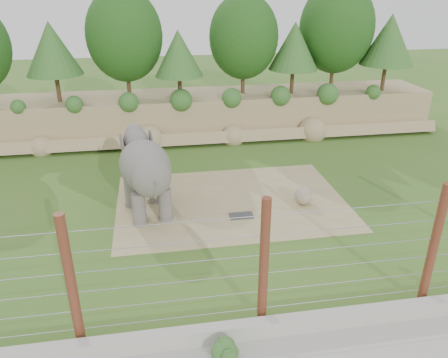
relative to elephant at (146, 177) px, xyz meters
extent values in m
plane|color=#406A26|center=(3.13, -2.64, -1.64)|extent=(90.00, 90.00, 0.00)
cube|color=tan|center=(3.13, 10.36, -0.39)|extent=(30.00, 4.00, 2.50)
cube|color=tan|center=(3.13, 8.06, -1.29)|extent=(30.00, 1.37, 1.07)
cylinder|color=#3F2B19|center=(-4.87, 9.86, 1.65)|extent=(0.24, 0.24, 1.58)
sphere|color=#134012|center=(-4.87, 9.86, 3.78)|extent=(3.60, 3.60, 3.60)
cylinder|color=#3F2B19|center=(-0.87, 10.36, 1.82)|extent=(0.24, 0.24, 1.92)
sphere|color=#134012|center=(-0.87, 10.36, 4.43)|extent=(4.40, 4.40, 4.40)
cylinder|color=#3F2B19|center=(2.13, 9.16, 1.56)|extent=(0.24, 0.24, 1.40)
sphere|color=#134012|center=(2.13, 9.16, 3.46)|extent=(3.20, 3.20, 3.20)
cylinder|color=#3F2B19|center=(6.13, 10.16, 1.77)|extent=(0.24, 0.24, 1.82)
sphere|color=#134012|center=(6.13, 10.16, 4.24)|extent=(4.16, 4.16, 4.16)
cylinder|color=#3F2B19|center=(9.13, 9.56, 1.61)|extent=(0.24, 0.24, 1.50)
sphere|color=#134012|center=(9.13, 9.56, 3.65)|extent=(3.44, 3.44, 3.44)
cylinder|color=#3F2B19|center=(12.13, 10.56, 1.87)|extent=(0.24, 0.24, 2.03)
sphere|color=#134012|center=(12.13, 10.56, 4.63)|extent=(4.64, 4.64, 4.64)
cylinder|color=#3F2B19|center=(15.13, 9.36, 1.68)|extent=(0.24, 0.24, 1.64)
sphere|color=#134012|center=(15.13, 9.36, 3.91)|extent=(3.76, 3.76, 3.76)
cube|color=tan|center=(3.63, 0.36, -1.63)|extent=(10.00, 7.00, 0.02)
cube|color=#262628|center=(3.80, -1.01, -1.61)|extent=(1.00, 0.60, 0.03)
sphere|color=gray|center=(6.69, -0.38, -1.22)|extent=(0.79, 0.79, 0.79)
cube|color=#B4B2A7|center=(3.13, -7.64, -1.39)|extent=(26.00, 0.35, 0.50)
cylinder|color=#582616|center=(-1.87, -7.14, 0.36)|extent=(0.26, 0.26, 4.00)
cylinder|color=#582616|center=(3.13, -7.14, 0.36)|extent=(0.26, 0.26, 4.00)
cylinder|color=#582616|center=(8.13, -7.14, 0.36)|extent=(0.26, 0.26, 4.00)
cylinder|color=gray|center=(3.13, -7.14, -1.14)|extent=(20.00, 0.02, 0.02)
cylinder|color=gray|center=(3.13, -7.14, -0.54)|extent=(20.00, 0.02, 0.02)
cylinder|color=gray|center=(3.13, -7.14, 0.06)|extent=(20.00, 0.02, 0.02)
cylinder|color=gray|center=(3.13, -7.14, 0.66)|extent=(20.00, 0.02, 0.02)
cylinder|color=gray|center=(3.13, -7.14, 1.26)|extent=(20.00, 0.02, 0.02)
cylinder|color=gray|center=(3.13, -7.14, 1.86)|extent=(20.00, 0.02, 0.02)
sphere|color=#306226|center=(1.80, -8.44, -1.33)|extent=(0.60, 0.60, 0.60)
camera|label=1|loc=(0.47, -16.56, 7.31)|focal=35.00mm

